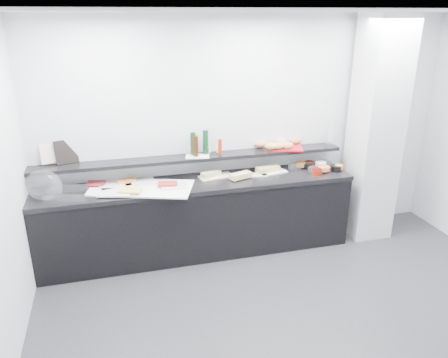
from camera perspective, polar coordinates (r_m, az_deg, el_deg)
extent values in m
plane|color=#2D2D30|center=(4.22, 11.72, -19.24)|extent=(5.00, 5.00, 0.00)
cube|color=silver|center=(5.27, 3.20, 6.08)|extent=(5.00, 0.02, 2.70)
plane|color=white|center=(3.26, 15.38, 20.34)|extent=(5.00, 5.00, 0.00)
cube|color=silver|center=(5.61, 19.15, 5.88)|extent=(0.50, 0.50, 2.70)
cube|color=black|center=(5.15, -3.42, -5.29)|extent=(3.60, 0.60, 0.85)
cube|color=black|center=(4.97, -3.53, -0.62)|extent=(3.62, 0.62, 0.05)
cube|color=black|center=(5.04, -4.00, 2.78)|extent=(3.60, 0.25, 0.04)
cube|color=silver|center=(4.92, -19.71, -1.50)|extent=(0.49, 0.38, 0.04)
ellipsoid|color=white|center=(4.87, -22.45, -0.81)|extent=(0.44, 0.36, 0.34)
cube|color=white|center=(4.85, -10.92, -1.13)|extent=(1.23, 0.87, 0.01)
cube|color=white|center=(4.95, -14.05, -0.74)|extent=(0.38, 0.30, 0.01)
cube|color=maroon|center=(4.99, -16.39, -0.54)|extent=(0.22, 0.18, 0.02)
cube|color=silver|center=(4.95, -10.89, -0.45)|extent=(0.39, 0.30, 0.01)
cube|color=orange|center=(4.98, -12.64, -0.22)|extent=(0.22, 0.16, 0.02)
cube|color=white|center=(4.73, -14.05, -1.75)|extent=(0.39, 0.30, 0.01)
cube|color=#E2C058|center=(4.70, -12.16, -1.48)|extent=(0.27, 0.22, 0.02)
cube|color=silver|center=(4.79, -6.58, -0.94)|extent=(0.29, 0.20, 0.01)
cube|color=maroon|center=(4.82, -7.38, -0.63)|extent=(0.22, 0.16, 0.02)
cube|color=white|center=(5.09, -1.07, 0.34)|extent=(0.42, 0.23, 0.01)
cube|color=tan|center=(5.06, -1.72, 0.66)|extent=(0.25, 0.17, 0.06)
cylinder|color=silver|center=(5.00, -2.03, 0.11)|extent=(0.16, 0.02, 0.01)
cube|color=silver|center=(5.14, 3.97, 0.52)|extent=(0.31, 0.16, 0.01)
cube|color=tan|center=(5.01, 2.17, 0.45)|extent=(0.27, 0.18, 0.06)
cylinder|color=#B7B9BE|center=(5.03, 2.30, 0.21)|extent=(0.16, 0.04, 0.01)
cube|color=white|center=(5.26, 6.35, 0.89)|extent=(0.37, 0.21, 0.01)
cube|color=tan|center=(5.25, 5.74, 1.31)|extent=(0.30, 0.16, 0.06)
cylinder|color=silver|center=(5.21, 4.99, 0.90)|extent=(0.16, 0.01, 0.01)
cylinder|color=white|center=(5.37, 9.23, 1.50)|extent=(0.20, 0.20, 0.07)
cylinder|color=orange|center=(5.46, 9.98, 1.89)|extent=(0.13, 0.13, 0.05)
cylinder|color=black|center=(5.47, 10.83, 1.76)|extent=(0.17, 0.17, 0.07)
cylinder|color=#51140B|center=(5.51, 11.14, 2.02)|extent=(0.14, 0.14, 0.05)
cylinder|color=silver|center=(5.55, 13.19, 1.86)|extent=(0.24, 0.24, 0.07)
cylinder|color=white|center=(5.52, 12.51, 1.93)|extent=(0.16, 0.16, 0.05)
cylinder|color=maroon|center=(5.26, 12.00, 0.89)|extent=(0.15, 0.15, 0.07)
cylinder|color=#58100C|center=(5.30, 11.85, 1.20)|extent=(0.11, 0.11, 0.05)
cylinder|color=white|center=(5.31, 11.88, 1.07)|extent=(0.23, 0.23, 0.07)
cylinder|color=#FE663E|center=(5.37, 12.89, 1.37)|extent=(0.19, 0.19, 0.05)
cylinder|color=black|center=(5.44, 14.46, 1.35)|extent=(0.15, 0.15, 0.07)
cylinder|color=orange|center=(5.46, 14.80, 1.53)|extent=(0.12, 0.12, 0.05)
cube|color=black|center=(5.05, -19.92, 3.35)|extent=(0.25, 0.14, 0.26)
cube|color=beige|center=(5.06, -21.99, 3.11)|extent=(0.17, 0.09, 0.22)
cube|color=white|center=(5.01, -3.48, 2.98)|extent=(0.30, 0.22, 0.01)
cylinder|color=#0E3411|center=(5.02, -4.05, 4.64)|extent=(0.08, 0.08, 0.26)
cylinder|color=#321709|center=(4.96, -3.72, 4.32)|extent=(0.06, 0.06, 0.24)
cylinder|color=#0E3518|center=(5.04, -2.42, 4.85)|extent=(0.08, 0.08, 0.28)
cylinder|color=#A3240B|center=(5.04, -0.53, 4.26)|extent=(0.05, 0.05, 0.18)
cylinder|color=white|center=(5.09, -1.93, 3.79)|extent=(0.03, 0.03, 0.07)
cylinder|color=white|center=(5.11, -0.82, 3.88)|extent=(0.03, 0.03, 0.07)
cube|color=#AA1217|center=(5.37, 7.84, 4.10)|extent=(0.51, 0.42, 0.02)
ellipsoid|color=#C37C4A|center=(5.31, 4.82, 4.62)|extent=(0.17, 0.12, 0.08)
ellipsoid|color=tan|center=(5.43, 7.47, 4.87)|extent=(0.18, 0.14, 0.08)
ellipsoid|color=#B07D43|center=(5.50, 9.32, 4.97)|extent=(0.16, 0.11, 0.08)
ellipsoid|color=tan|center=(5.22, 6.10, 4.27)|extent=(0.17, 0.15, 0.08)
ellipsoid|color=#CB854D|center=(5.25, 6.96, 4.33)|extent=(0.18, 0.14, 0.08)
ellipsoid|color=#C8874C|center=(5.28, 8.30, 4.37)|extent=(0.15, 0.10, 0.08)
ellipsoid|color=tan|center=(5.37, 7.47, 4.68)|extent=(0.15, 0.13, 0.08)
cylinder|color=white|center=(5.56, 13.75, 5.76)|extent=(0.15, 0.15, 0.30)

